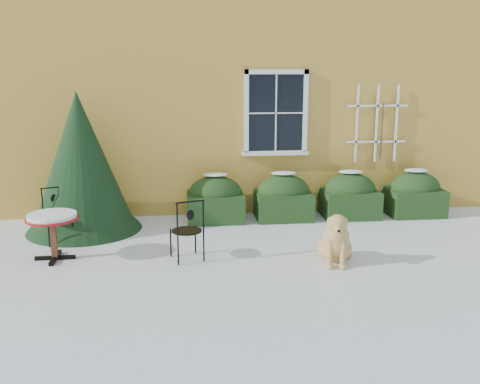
{
  "coord_description": "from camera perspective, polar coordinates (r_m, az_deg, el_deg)",
  "views": [
    {
      "loc": [
        -0.88,
        -7.18,
        2.81
      ],
      "look_at": [
        0.0,
        1.0,
        0.9
      ],
      "focal_mm": 40.0,
      "sensor_mm": 36.0,
      "label": 1
    }
  ],
  "objects": [
    {
      "name": "hedge_row",
      "position": [
        10.33,
        8.2,
        -0.54
      ],
      "size": [
        4.95,
        0.8,
        0.91
      ],
      "color": "#193313",
      "rests_on": "ground"
    },
    {
      "name": "patio_chair_far",
      "position": [
        9.29,
        -18.94,
        -2.36
      ],
      "size": [
        0.52,
        0.52,
        0.9
      ],
      "rotation": [
        0.0,
        0.0,
        0.4
      ],
      "color": "black",
      "rests_on": "ground"
    },
    {
      "name": "evergreen_shrub",
      "position": [
        9.73,
        -16.55,
        1.69
      ],
      "size": [
        2.01,
        2.01,
        2.44
      ],
      "rotation": [
        0.0,
        0.0,
        0.09
      ],
      "color": "black",
      "rests_on": "ground"
    },
    {
      "name": "dog",
      "position": [
        7.99,
        10.17,
        -5.26
      ],
      "size": [
        0.61,
        0.86,
        0.81
      ],
      "rotation": [
        0.0,
        0.0,
        -0.2
      ],
      "color": "tan",
      "rests_on": "ground"
    },
    {
      "name": "bistro_table",
      "position": [
        8.4,
        -19.39,
        -2.99
      ],
      "size": [
        0.77,
        0.77,
        0.71
      ],
      "rotation": [
        0.0,
        0.0,
        -0.35
      ],
      "color": "black",
      "rests_on": "ground"
    },
    {
      "name": "patio_chair_near",
      "position": [
        7.98,
        -5.62,
        -4.01
      ],
      "size": [
        0.53,
        0.52,
        0.95
      ],
      "rotation": [
        0.0,
        0.0,
        3.44
      ],
      "color": "black",
      "rests_on": "ground"
    },
    {
      "name": "ground",
      "position": [
        7.76,
        0.8,
        -8.16
      ],
      "size": [
        80.0,
        80.0,
        0.0
      ],
      "primitive_type": "plane",
      "color": "white",
      "rests_on": "ground"
    },
    {
      "name": "house",
      "position": [
        14.21,
        -2.69,
        14.69
      ],
      "size": [
        12.4,
        8.4,
        6.4
      ],
      "color": "gold",
      "rests_on": "ground"
    }
  ]
}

